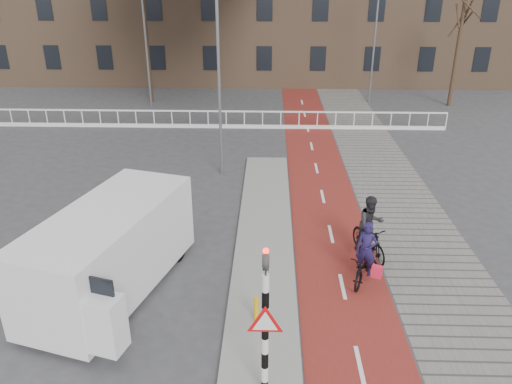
{
  "coord_description": "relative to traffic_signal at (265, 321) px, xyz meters",
  "views": [
    {
      "loc": [
        -0.54,
        -9.6,
        8.03
      ],
      "look_at": [
        -0.99,
        5.0,
        1.5
      ],
      "focal_mm": 35.0,
      "sensor_mm": 36.0,
      "label": 1
    }
  ],
  "objects": [
    {
      "name": "streetlight_right",
      "position": [
        6.55,
        25.27,
        2.15
      ],
      "size": [
        0.12,
        0.12,
        8.28
      ],
      "primitive_type": "cylinder",
      "color": "slate",
      "rests_on": "ground"
    },
    {
      "name": "cyclist_near",
      "position": [
        2.72,
        4.32,
        -1.38
      ],
      "size": [
        1.26,
        1.8,
        1.8
      ],
      "rotation": [
        0.0,
        0.0,
        -0.43
      ],
      "color": "black",
      "rests_on": "bike_lane"
    },
    {
      "name": "bollard",
      "position": [
        -0.24,
        2.33,
        -1.53
      ],
      "size": [
        0.12,
        0.12,
        0.68
      ],
      "primitive_type": "cylinder",
      "color": "#E4A60C",
      "rests_on": "curb_island"
    },
    {
      "name": "cyclist_far",
      "position": [
        3.05,
        5.62,
        -1.15
      ],
      "size": [
        1.15,
        1.93,
        2.0
      ],
      "rotation": [
        0.0,
        0.0,
        0.36
      ],
      "color": "black",
      "rests_on": "bike_lane"
    },
    {
      "name": "curb_island",
      "position": [
        -0.1,
        6.02,
        -1.93
      ],
      "size": [
        1.8,
        16.0,
        0.12
      ],
      "primitive_type": "cube",
      "color": "gray",
      "rests_on": "ground"
    },
    {
      "name": "traffic_signal",
      "position": [
        0.0,
        0.0,
        0.0
      ],
      "size": [
        0.8,
        0.8,
        3.68
      ],
      "color": "black",
      "rests_on": "curb_island"
    },
    {
      "name": "ground",
      "position": [
        0.6,
        2.02,
        -1.99
      ],
      "size": [
        120.0,
        120.0,
        0.0
      ],
      "primitive_type": "plane",
      "color": "#38383A",
      "rests_on": "ground"
    },
    {
      "name": "streetlight_near",
      "position": [
        -2.02,
        12.23,
        1.75
      ],
      "size": [
        0.12,
        0.12,
        7.47
      ],
      "primitive_type": "cylinder",
      "color": "slate",
      "rests_on": "ground"
    },
    {
      "name": "streetlight_left",
      "position": [
        -7.59,
        23.54,
        1.9
      ],
      "size": [
        0.12,
        0.12,
        7.78
      ],
      "primitive_type": "cylinder",
      "color": "slate",
      "rests_on": "ground"
    },
    {
      "name": "railing",
      "position": [
        -4.4,
        19.02,
        -1.68
      ],
      "size": [
        28.0,
        0.1,
        0.99
      ],
      "color": "silver",
      "rests_on": "ground"
    },
    {
      "name": "van",
      "position": [
        -4.15,
        3.71,
        -0.73
      ],
      "size": [
        3.67,
        5.96,
        2.39
      ],
      "rotation": [
        0.0,
        0.0,
        -0.28
      ],
      "color": "white",
      "rests_on": "ground"
    },
    {
      "name": "sidewalk",
      "position": [
        4.9,
        12.02,
        -1.98
      ],
      "size": [
        3.0,
        60.0,
        0.01
      ],
      "primitive_type": "cube",
      "color": "slate",
      "rests_on": "ground"
    },
    {
      "name": "bike_lane",
      "position": [
        2.1,
        12.02,
        -1.98
      ],
      "size": [
        2.5,
        60.0,
        0.01
      ],
      "primitive_type": "cube",
      "color": "maroon",
      "rests_on": "ground"
    },
    {
      "name": "tree_mid",
      "position": [
        -7.88,
        24.96,
        2.39
      ],
      "size": [
        0.24,
        0.24,
        8.75
      ],
      "primitive_type": "cylinder",
      "color": "#322316",
      "rests_on": "ground"
    },
    {
      "name": "tree_right",
      "position": [
        11.53,
        24.46,
        1.45
      ],
      "size": [
        0.24,
        0.24,
        6.88
      ],
      "primitive_type": "cylinder",
      "color": "#322316",
      "rests_on": "ground"
    }
  ]
}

